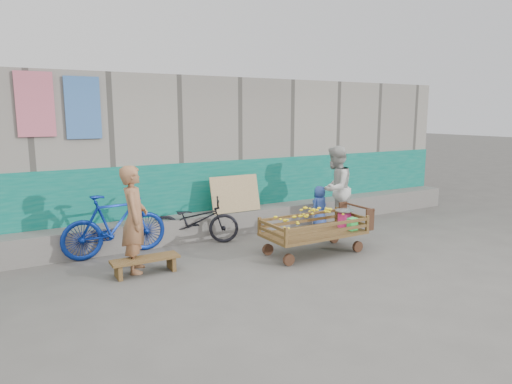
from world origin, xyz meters
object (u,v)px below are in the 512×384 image
banana_cart (312,223)px  vendor_man (135,219)px  bicycle_dark (195,221)px  bench (145,262)px  child (320,207)px  bicycle_blue (115,225)px  woman (335,189)px

banana_cart → vendor_man: size_ratio=1.17×
banana_cart → bicycle_dark: size_ratio=1.18×
bench → banana_cart: bearing=-9.3°
child → bicycle_blue: bicycle_blue is taller
vendor_man → bicycle_blue: vendor_man is taller
vendor_man → bicycle_dark: bearing=-36.3°
bicycle_dark → bicycle_blue: bearing=112.6°
bicycle_blue → bicycle_dark: bearing=-93.6°
vendor_man → woman: size_ratio=0.94×
woman → bicycle_dark: bearing=-39.9°
vendor_man → child: 4.07m
vendor_man → child: vendor_man is taller
bench → vendor_man: 0.64m
banana_cart → bicycle_dark: 2.12m
woman → bicycle_blue: bearing=-36.5°
bicycle_dark → child: bearing=-71.1°
woman → bicycle_dark: woman is taller
bench → bicycle_blue: 1.17m
woman → child: bearing=-101.2°
woman → child: 0.55m
bench → bicycle_dark: 1.68m
banana_cart → vendor_man: (-2.76, 0.63, 0.26)m
banana_cart → woman: (1.33, 1.04, 0.31)m
woman → bicycle_dark: 2.86m
banana_cart → bicycle_blue: bearing=151.4°
child → bicycle_dark: child is taller
bench → child: bearing=13.5°
banana_cart → child: 1.84m
child → bicycle_dark: bearing=-14.5°
bench → bicycle_dark: bearing=42.0°
bicycle_dark → banana_cart: bearing=-114.4°
bench → vendor_man: vendor_man is taller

